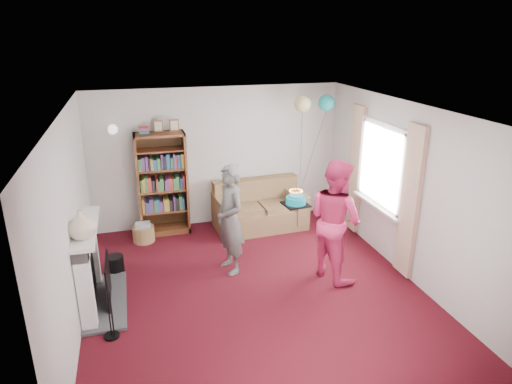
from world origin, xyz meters
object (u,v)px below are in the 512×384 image
object	(u,v)px
bookcase	(162,184)
person_striped	(230,219)
birthday_cake	(296,201)
sofa	(259,209)
person_magenta	(335,220)

from	to	relation	value
bookcase	person_striped	size ratio (longest dim) A/B	1.21
birthday_cake	sofa	bearing A→B (deg)	91.20
sofa	person_striped	world-z (taller)	person_striped
person_magenta	birthday_cake	distance (m)	0.62
bookcase	person_striped	distance (m)	1.89
bookcase	birthday_cake	world-z (taller)	bookcase
bookcase	sofa	bearing A→B (deg)	-7.92
sofa	birthday_cake	xyz separation A→B (m)	(0.04, -1.77, 0.82)
person_magenta	bookcase	bearing A→B (deg)	27.33
sofa	bookcase	bearing A→B (deg)	168.58
sofa	person_magenta	bearing A→B (deg)	-77.98
bookcase	birthday_cake	distance (m)	2.65
person_striped	person_magenta	xyz separation A→B (m)	(1.41, -0.54, 0.06)
sofa	birthday_cake	distance (m)	1.95
person_magenta	birthday_cake	xyz separation A→B (m)	(-0.52, 0.23, 0.26)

